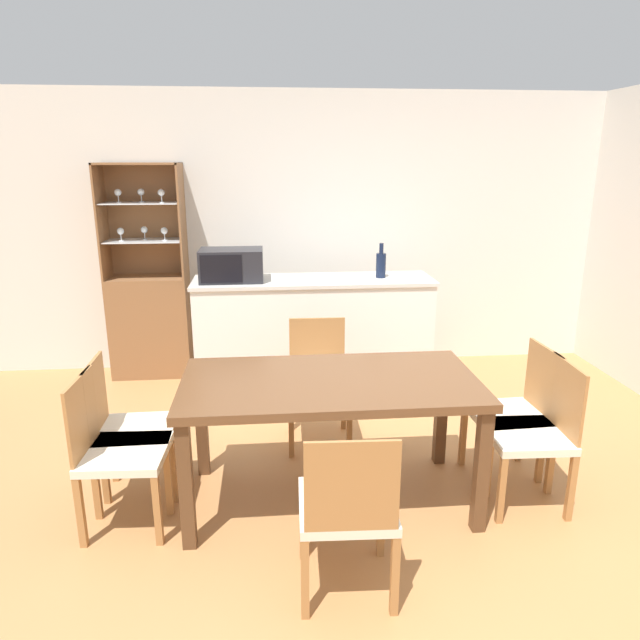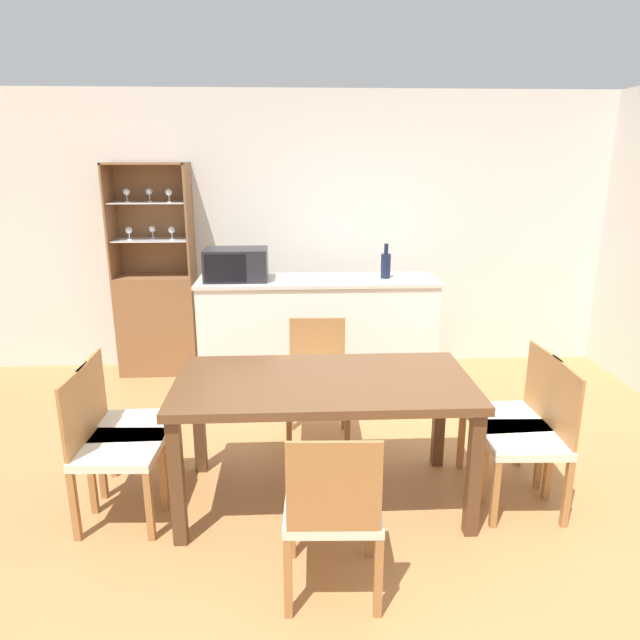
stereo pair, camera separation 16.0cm
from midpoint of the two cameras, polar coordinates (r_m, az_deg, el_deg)
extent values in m
plane|color=#B27A47|center=(3.42, 4.64, -19.08)|extent=(18.00, 18.00, 0.00)
cube|color=silver|center=(5.45, 0.21, 8.72)|extent=(6.80, 0.06, 2.55)
cube|color=white|center=(4.93, -1.58, -1.60)|extent=(1.99, 0.51, 0.95)
cube|color=beige|center=(4.81, -1.63, 3.96)|extent=(2.02, 0.54, 0.03)
cube|color=brown|center=(5.51, -17.32, -0.58)|extent=(0.71, 0.37, 0.92)
cube|color=brown|center=(5.50, -17.78, 9.57)|extent=(0.71, 0.02, 1.00)
cube|color=brown|center=(5.41, -21.77, 9.12)|extent=(0.02, 0.37, 1.00)
cube|color=brown|center=(5.26, -14.46, 9.57)|extent=(0.02, 0.37, 1.00)
cube|color=brown|center=(5.30, -18.64, 14.60)|extent=(0.71, 0.37, 0.02)
cube|color=white|center=(5.35, -18.01, 7.56)|extent=(0.66, 0.32, 0.01)
cube|color=white|center=(5.32, -18.32, 11.06)|extent=(0.66, 0.32, 0.01)
cylinder|color=white|center=(5.35, -20.07, 7.47)|extent=(0.04, 0.04, 0.01)
cylinder|color=white|center=(5.35, -20.10, 7.79)|extent=(0.01, 0.01, 0.06)
sphere|color=white|center=(5.34, -20.16, 8.34)|extent=(0.06, 0.06, 0.06)
cylinder|color=white|center=(5.36, -20.31, 11.00)|extent=(0.04, 0.04, 0.01)
cylinder|color=white|center=(5.36, -20.35, 11.32)|extent=(0.01, 0.01, 0.06)
sphere|color=white|center=(5.35, -20.40, 11.87)|extent=(0.06, 0.06, 0.06)
cylinder|color=white|center=(5.39, -17.93, 7.71)|extent=(0.04, 0.04, 0.01)
cylinder|color=white|center=(5.38, -17.95, 8.03)|extent=(0.01, 0.01, 0.06)
sphere|color=white|center=(5.38, -18.00, 8.57)|extent=(0.06, 0.06, 0.06)
cylinder|color=white|center=(5.35, -18.24, 11.18)|extent=(0.04, 0.04, 0.01)
cylinder|color=white|center=(5.35, -18.27, 11.51)|extent=(0.01, 0.01, 0.06)
sphere|color=white|center=(5.35, -18.32, 12.05)|extent=(0.06, 0.06, 0.06)
cylinder|color=white|center=(5.27, -16.10, 7.70)|extent=(0.04, 0.04, 0.01)
cylinder|color=white|center=(5.27, -16.13, 8.02)|extent=(0.01, 0.01, 0.06)
sphere|color=white|center=(5.26, -16.17, 8.58)|extent=(0.06, 0.06, 0.06)
cylinder|color=white|center=(5.24, -16.39, 11.24)|extent=(0.04, 0.04, 0.01)
cylinder|color=white|center=(5.23, -16.42, 11.57)|extent=(0.01, 0.01, 0.06)
sphere|color=white|center=(5.23, -16.47, 12.13)|extent=(0.06, 0.06, 0.06)
cube|color=brown|center=(3.22, -0.43, -6.37)|extent=(1.66, 0.85, 0.05)
cube|color=brown|center=(3.10, -14.75, -15.75)|extent=(0.07, 0.07, 0.71)
cube|color=brown|center=(3.22, 14.44, -14.43)|extent=(0.07, 0.07, 0.71)
cube|color=brown|center=(3.73, -12.99, -9.92)|extent=(0.07, 0.07, 0.71)
cube|color=brown|center=(3.83, 10.83, -9.07)|extent=(0.07, 0.07, 0.71)
cube|color=beige|center=(3.71, 17.10, -9.19)|extent=(0.45, 0.45, 0.05)
cube|color=#A8703D|center=(3.71, 20.31, -5.64)|extent=(0.04, 0.40, 0.41)
cube|color=#A8703D|center=(3.58, 15.19, -14.05)|extent=(0.04, 0.04, 0.40)
cube|color=#A8703D|center=(3.90, 12.95, -11.28)|extent=(0.04, 0.04, 0.40)
cube|color=#A8703D|center=(3.74, 20.89, -13.20)|extent=(0.04, 0.04, 0.40)
cube|color=#A8703D|center=(4.05, 18.25, -10.65)|extent=(0.04, 0.04, 0.40)
cube|color=beige|center=(3.56, -19.17, -10.51)|extent=(0.44, 0.44, 0.05)
cube|color=#A8703D|center=(3.52, -22.82, -7.09)|extent=(0.02, 0.40, 0.41)
cube|color=#A8703D|center=(3.79, -15.25, -12.27)|extent=(0.04, 0.04, 0.40)
cube|color=#A8703D|center=(3.46, -16.27, -15.31)|extent=(0.04, 0.04, 0.40)
cube|color=#A8703D|center=(3.88, -21.12, -12.17)|extent=(0.04, 0.04, 0.40)
cube|color=#A8703D|center=(3.55, -22.74, -15.09)|extent=(0.04, 0.04, 0.40)
cube|color=beige|center=(3.34, -20.19, -12.42)|extent=(0.45, 0.45, 0.05)
cube|color=#A8703D|center=(3.31, -24.03, -8.69)|extent=(0.04, 0.40, 0.41)
cube|color=#A8703D|center=(3.56, -15.78, -14.28)|extent=(0.04, 0.04, 0.40)
cube|color=#A8703D|center=(3.24, -17.38, -17.72)|extent=(0.04, 0.04, 0.40)
cube|color=#A8703D|center=(3.67, -21.94, -13.92)|extent=(0.04, 0.04, 0.40)
cube|color=#A8703D|center=(3.36, -24.17, -17.16)|extent=(0.04, 0.04, 0.40)
cube|color=beige|center=(3.99, -1.29, -6.65)|extent=(0.45, 0.45, 0.05)
cube|color=#A8703D|center=(4.10, -1.42, -2.58)|extent=(0.40, 0.03, 0.41)
cube|color=#A8703D|center=(3.92, 1.76, -10.71)|extent=(0.04, 0.04, 0.40)
cube|color=#A8703D|center=(3.90, -4.09, -10.85)|extent=(0.04, 0.04, 0.40)
cube|color=#A8703D|center=(4.27, 1.29, -8.36)|extent=(0.04, 0.04, 0.40)
cube|color=#A8703D|center=(4.26, -4.04, -8.47)|extent=(0.04, 0.04, 0.40)
cube|color=beige|center=(3.50, 18.67, -10.90)|extent=(0.45, 0.45, 0.05)
cube|color=#A8703D|center=(3.49, 22.19, -7.22)|extent=(0.03, 0.40, 0.41)
cube|color=#A8703D|center=(3.39, 16.34, -16.02)|extent=(0.04, 0.04, 0.40)
cube|color=#A8703D|center=(3.71, 14.34, -12.90)|extent=(0.04, 0.04, 0.40)
cube|color=#A8703D|center=(3.53, 22.59, -15.26)|extent=(0.04, 0.04, 0.40)
cube|color=#A8703D|center=(3.84, 20.08, -12.36)|extent=(0.04, 0.04, 0.40)
cube|color=beige|center=(2.74, 0.90, -18.07)|extent=(0.45, 0.45, 0.05)
cube|color=#A8703D|center=(2.44, 1.26, -16.33)|extent=(0.40, 0.03, 0.41)
cube|color=#A8703D|center=(3.02, -3.32, -19.60)|extent=(0.04, 0.04, 0.40)
cube|color=#A8703D|center=(3.04, 4.54, -19.36)|extent=(0.04, 0.04, 0.40)
cube|color=#A8703D|center=(2.71, -3.37, -24.42)|extent=(0.04, 0.04, 0.40)
cube|color=#A8703D|center=(2.73, 5.68, -24.08)|extent=(0.04, 0.04, 0.40)
cube|color=#232328|center=(4.77, -9.80, 5.43)|extent=(0.51, 0.33, 0.26)
cube|color=black|center=(4.62, -10.85, 5.03)|extent=(0.33, 0.01, 0.22)
cylinder|color=#141E38|center=(4.86, 5.17, 5.45)|extent=(0.08, 0.08, 0.21)
cylinder|color=#141E38|center=(4.84, 5.21, 7.15)|extent=(0.04, 0.04, 0.09)
camera|label=1|loc=(0.08, -91.15, -0.33)|focal=32.00mm
camera|label=2|loc=(0.08, 88.85, 0.33)|focal=32.00mm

